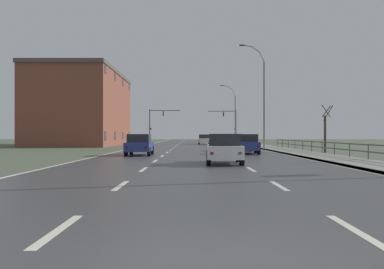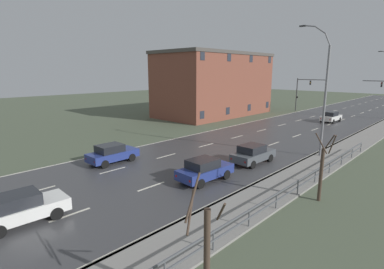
% 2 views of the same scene
% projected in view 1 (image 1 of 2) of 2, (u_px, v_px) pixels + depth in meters
% --- Properties ---
extents(ground_plane, '(160.00, 160.00, 0.12)m').
position_uv_depth(ground_plane, '(193.00, 147.00, 52.16)').
color(ground_plane, '#4C5642').
extents(road_asphalt_strip, '(14.00, 120.00, 0.03)m').
position_uv_depth(road_asphalt_strip, '(193.00, 144.00, 64.16)').
color(road_asphalt_strip, '#3D3D3F').
rests_on(road_asphalt_strip, ground).
extents(sidewalk_right, '(3.00, 120.00, 0.12)m').
position_uv_depth(sidewalk_right, '(244.00, 144.00, 64.18)').
color(sidewalk_right, gray).
rests_on(sidewalk_right, ground).
extents(guardrail, '(0.07, 37.25, 1.00)m').
position_uv_depth(guardrail, '(334.00, 146.00, 27.72)').
color(guardrail, '#515459').
rests_on(guardrail, ground).
extents(street_lamp_midground, '(2.80, 0.24, 11.33)m').
position_uv_depth(street_lamp_midground, '(262.00, 98.00, 42.49)').
color(street_lamp_midground, slate).
rests_on(street_lamp_midground, ground).
extents(street_lamp_distant, '(2.83, 0.24, 10.52)m').
position_uv_depth(street_lamp_distant, '(233.00, 115.00, 70.89)').
color(street_lamp_distant, slate).
rests_on(street_lamp_distant, ground).
extents(traffic_signal_right, '(5.21, 0.36, 6.13)m').
position_uv_depth(traffic_signal_right, '(230.00, 121.00, 72.43)').
color(traffic_signal_right, '#38383A').
rests_on(traffic_signal_right, ground).
extents(traffic_signal_left, '(5.57, 0.36, 6.16)m').
position_uv_depth(traffic_signal_left, '(155.00, 121.00, 71.10)').
color(traffic_signal_left, '#38383A').
rests_on(traffic_signal_left, ground).
extents(car_far_right, '(1.95, 4.16, 1.57)m').
position_uv_depth(car_far_right, '(240.00, 142.00, 36.73)').
color(car_far_right, '#474C51').
rests_on(car_far_right, ground).
extents(car_near_left, '(1.95, 4.16, 1.57)m').
position_uv_depth(car_near_left, '(203.00, 139.00, 62.18)').
color(car_near_left, silver).
rests_on(car_near_left, ground).
extents(car_distant, '(1.88, 4.12, 1.57)m').
position_uv_depth(car_distant, '(139.00, 145.00, 28.82)').
color(car_distant, navy).
rests_on(car_distant, ground).
extents(car_near_right, '(1.96, 4.17, 1.57)m').
position_uv_depth(car_near_right, '(223.00, 149.00, 20.40)').
color(car_near_right, silver).
rests_on(car_near_right, ground).
extents(car_mid_centre, '(2.02, 4.20, 1.57)m').
position_uv_depth(car_mid_centre, '(246.00, 144.00, 31.02)').
color(car_mid_centre, navy).
rests_on(car_mid_centre, ground).
extents(brick_building, '(10.62, 20.76, 10.52)m').
position_uv_depth(brick_building, '(82.00, 109.00, 56.19)').
color(brick_building, brown).
rests_on(brick_building, ground).
extents(bare_tree_mid, '(1.07, 1.10, 4.05)m').
position_uv_depth(bare_tree_mid, '(324.00, 131.00, 33.25)').
color(bare_tree_mid, '#423328').
rests_on(bare_tree_mid, ground).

